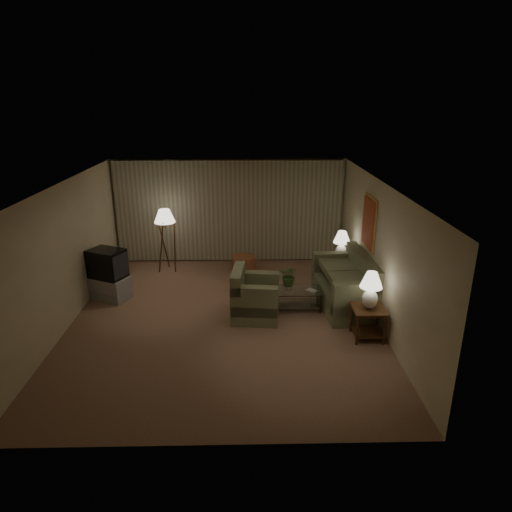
# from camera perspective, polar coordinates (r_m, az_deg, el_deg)

# --- Properties ---
(ground) EXTENTS (7.00, 7.00, 0.00)m
(ground) POSITION_cam_1_polar(r_m,az_deg,el_deg) (9.24, -3.92, -7.79)
(ground) COLOR #A27259
(ground) RESTS_ON ground
(room_shell) EXTENTS (6.04, 7.02, 2.72)m
(room_shell) POSITION_cam_1_polar(r_m,az_deg,el_deg) (10.03, -3.65, 5.15)
(room_shell) COLOR beige
(room_shell) RESTS_ON ground
(sofa) EXTENTS (2.12, 1.27, 0.88)m
(sofa) POSITION_cam_1_polar(r_m,az_deg,el_deg) (9.75, 11.03, -3.77)
(sofa) COLOR #7D805A
(sofa) RESTS_ON ground
(armchair) EXTENTS (1.13, 1.09, 0.81)m
(armchair) POSITION_cam_1_polar(r_m,az_deg,el_deg) (9.12, -0.04, -5.31)
(armchair) COLOR #7D805A
(armchair) RESTS_ON ground
(side_table_near) EXTENTS (0.59, 0.59, 0.60)m
(side_table_near) POSITION_cam_1_polar(r_m,az_deg,el_deg) (8.60, 13.84, -7.43)
(side_table_near) COLOR #3B2410
(side_table_near) RESTS_ON ground
(side_table_far) EXTENTS (0.53, 0.45, 0.60)m
(side_table_far) POSITION_cam_1_polar(r_m,az_deg,el_deg) (10.92, 10.46, -1.33)
(side_table_far) COLOR #3B2410
(side_table_far) RESTS_ON ground
(table_lamp_near) EXTENTS (0.40, 0.40, 0.70)m
(table_lamp_near) POSITION_cam_1_polar(r_m,az_deg,el_deg) (8.36, 14.17, -3.80)
(table_lamp_near) COLOR white
(table_lamp_near) RESTS_ON side_table_near
(table_lamp_far) EXTENTS (0.39, 0.39, 0.68)m
(table_lamp_far) POSITION_cam_1_polar(r_m,az_deg,el_deg) (10.73, 10.66, 1.65)
(table_lamp_far) COLOR white
(table_lamp_far) RESTS_ON side_table_far
(coffee_table) EXTENTS (1.10, 0.60, 0.41)m
(coffee_table) POSITION_cam_1_polar(r_m,az_deg,el_deg) (9.56, 5.06, -5.01)
(coffee_table) COLOR silver
(coffee_table) RESTS_ON ground
(tv_cabinet) EXTENTS (1.23, 1.16, 0.50)m
(tv_cabinet) POSITION_cam_1_polar(r_m,az_deg,el_deg) (10.50, -17.79, -3.77)
(tv_cabinet) COLOR #A2A2A4
(tv_cabinet) RESTS_ON ground
(crt_tv) EXTENTS (1.13, 1.08, 0.62)m
(crt_tv) POSITION_cam_1_polar(r_m,az_deg,el_deg) (10.29, -18.11, -0.90)
(crt_tv) COLOR black
(crt_tv) RESTS_ON tv_cabinet
(floor_lamp) EXTENTS (0.52, 0.52, 1.59)m
(floor_lamp) POSITION_cam_1_polar(r_m,az_deg,el_deg) (11.58, -11.17, 2.08)
(floor_lamp) COLOR #3B2410
(floor_lamp) RESTS_ON ground
(ottoman) EXTENTS (0.65, 0.65, 0.40)m
(ottoman) POSITION_cam_1_polar(r_m,az_deg,el_deg) (11.53, -1.55, -0.95)
(ottoman) COLOR #A46537
(ottoman) RESTS_ON ground
(vase) EXTENTS (0.18, 0.18, 0.16)m
(vase) POSITION_cam_1_polar(r_m,az_deg,el_deg) (9.45, 4.19, -3.83)
(vase) COLOR white
(vase) RESTS_ON coffee_table
(flowers) EXTENTS (0.51, 0.47, 0.45)m
(flowers) POSITION_cam_1_polar(r_m,az_deg,el_deg) (9.34, 4.24, -2.11)
(flowers) COLOR #4D7835
(flowers) RESTS_ON vase
(book) EXTENTS (0.26, 0.26, 0.02)m
(book) POSITION_cam_1_polar(r_m,az_deg,el_deg) (9.44, 6.66, -4.43)
(book) COLOR olive
(book) RESTS_ON coffee_table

